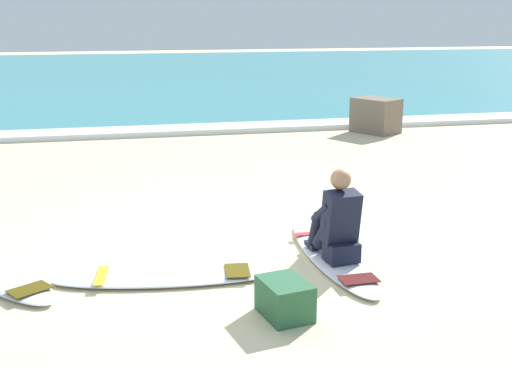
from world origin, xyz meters
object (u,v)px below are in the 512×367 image
(surfer_seated, at_px, (337,224))
(beach_bag, at_px, (285,299))
(surfboard_spare_near, at_px, (166,277))
(surfboard_main, at_px, (332,256))
(shoreline_rock, at_px, (376,115))

(surfer_seated, bearing_deg, beach_bag, -128.41)
(surfer_seated, distance_m, surfboard_spare_near, 1.81)
(surfboard_main, height_order, shoreline_rock, shoreline_rock)
(surfboard_main, distance_m, shoreline_rock, 7.77)
(surfboard_main, relative_size, beach_bag, 4.77)
(beach_bag, bearing_deg, surfer_seated, 51.59)
(beach_bag, bearing_deg, surfboard_spare_near, 132.87)
(surfer_seated, bearing_deg, shoreline_rock, 64.43)
(surfer_seated, distance_m, shoreline_rock, 7.89)
(surfer_seated, xyz_separation_m, surfboard_spare_near, (-1.76, -0.05, -0.40))
(surfer_seated, relative_size, surfboard_spare_near, 0.42)
(beach_bag, bearing_deg, shoreline_rock, 62.57)
(surfboard_main, height_order, beach_bag, beach_bag)
(surfboard_main, distance_m, surfer_seated, 0.42)
(surfboard_spare_near, relative_size, beach_bag, 4.66)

